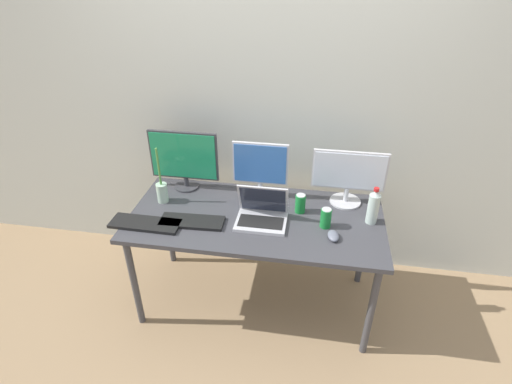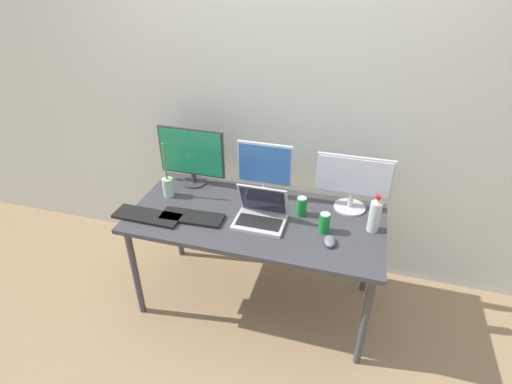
{
  "view_description": "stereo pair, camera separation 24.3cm",
  "coord_description": "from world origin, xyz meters",
  "px_view_note": "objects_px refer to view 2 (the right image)",
  "views": [
    {
      "loc": [
        0.33,
        -2.05,
        2.19
      ],
      "look_at": [
        0.0,
        0.0,
        0.92
      ],
      "focal_mm": 28.0,
      "sensor_mm": 36.0,
      "label": 1
    },
    {
      "loc": [
        0.57,
        -1.99,
        2.19
      ],
      "look_at": [
        0.0,
        0.0,
        0.92
      ],
      "focal_mm": 28.0,
      "sensor_mm": 36.0,
      "label": 2
    }
  ],
  "objects_px": {
    "keyboard_aux": "(192,217)",
    "bamboo_vase": "(168,186)",
    "water_bottle": "(375,215)",
    "mouse_by_keyboard": "(330,241)",
    "monitor_right": "(353,181)",
    "soda_can_by_laptop": "(324,223)",
    "keyboard_main": "(147,216)",
    "monitor_center": "(264,169)",
    "soda_can_near_keyboard": "(302,206)",
    "work_desk": "(256,224)",
    "monitor_left": "(192,155)",
    "laptop_silver": "(261,213)"
  },
  "relations": [
    {
      "from": "keyboard_aux",
      "to": "bamboo_vase",
      "type": "distance_m",
      "value": 0.34
    },
    {
      "from": "water_bottle",
      "to": "mouse_by_keyboard",
      "type": "bearing_deg",
      "value": -138.76
    },
    {
      "from": "monitor_right",
      "to": "soda_can_by_laptop",
      "type": "distance_m",
      "value": 0.35
    },
    {
      "from": "keyboard_main",
      "to": "bamboo_vase",
      "type": "distance_m",
      "value": 0.28
    },
    {
      "from": "monitor_center",
      "to": "soda_can_by_laptop",
      "type": "xyz_separation_m",
      "value": [
        0.45,
        -0.29,
        -0.15
      ]
    },
    {
      "from": "soda_can_near_keyboard",
      "to": "soda_can_by_laptop",
      "type": "bearing_deg",
      "value": -39.95
    },
    {
      "from": "soda_can_near_keyboard",
      "to": "bamboo_vase",
      "type": "bearing_deg",
      "value": -178.55
    },
    {
      "from": "work_desk",
      "to": "keyboard_main",
      "type": "bearing_deg",
      "value": -162.91
    },
    {
      "from": "keyboard_main",
      "to": "mouse_by_keyboard",
      "type": "height_order",
      "value": "mouse_by_keyboard"
    },
    {
      "from": "monitor_right",
      "to": "keyboard_main",
      "type": "xyz_separation_m",
      "value": [
        -1.22,
        -0.46,
        -0.19
      ]
    },
    {
      "from": "keyboard_main",
      "to": "soda_can_near_keyboard",
      "type": "distance_m",
      "value": 0.97
    },
    {
      "from": "monitor_center",
      "to": "bamboo_vase",
      "type": "relative_size",
      "value": 1.01
    },
    {
      "from": "monitor_right",
      "to": "soda_can_by_laptop",
      "type": "relative_size",
      "value": 3.74
    },
    {
      "from": "monitor_center",
      "to": "soda_can_near_keyboard",
      "type": "distance_m",
      "value": 0.35
    },
    {
      "from": "soda_can_near_keyboard",
      "to": "monitor_right",
      "type": "bearing_deg",
      "value": 28.89
    },
    {
      "from": "monitor_left",
      "to": "monitor_center",
      "type": "height_order",
      "value": "monitor_left"
    },
    {
      "from": "keyboard_aux",
      "to": "mouse_by_keyboard",
      "type": "xyz_separation_m",
      "value": [
        0.86,
        -0.01,
        0.01
      ]
    },
    {
      "from": "monitor_center",
      "to": "keyboard_main",
      "type": "bearing_deg",
      "value": -145.14
    },
    {
      "from": "monitor_left",
      "to": "bamboo_vase",
      "type": "height_order",
      "value": "monitor_left"
    },
    {
      "from": "laptop_silver",
      "to": "mouse_by_keyboard",
      "type": "xyz_separation_m",
      "value": [
        0.44,
        -0.11,
        -0.04
      ]
    },
    {
      "from": "keyboard_main",
      "to": "water_bottle",
      "type": "distance_m",
      "value": 1.39
    },
    {
      "from": "work_desk",
      "to": "water_bottle",
      "type": "relative_size",
      "value": 6.52
    },
    {
      "from": "keyboard_aux",
      "to": "soda_can_near_keyboard",
      "type": "distance_m",
      "value": 0.69
    },
    {
      "from": "work_desk",
      "to": "mouse_by_keyboard",
      "type": "xyz_separation_m",
      "value": [
        0.48,
        -0.15,
        0.08
      ]
    },
    {
      "from": "keyboard_aux",
      "to": "soda_can_near_keyboard",
      "type": "bearing_deg",
      "value": 17.01
    },
    {
      "from": "keyboard_aux",
      "to": "mouse_by_keyboard",
      "type": "bearing_deg",
      "value": -3.6
    },
    {
      "from": "soda_can_by_laptop",
      "to": "monitor_right",
      "type": "bearing_deg",
      "value": 66.52
    },
    {
      "from": "monitor_right",
      "to": "water_bottle",
      "type": "distance_m",
      "value": 0.27
    },
    {
      "from": "work_desk",
      "to": "laptop_silver",
      "type": "height_order",
      "value": "laptop_silver"
    },
    {
      "from": "soda_can_near_keyboard",
      "to": "soda_can_by_laptop",
      "type": "xyz_separation_m",
      "value": [
        0.16,
        -0.14,
        0.0
      ]
    },
    {
      "from": "laptop_silver",
      "to": "bamboo_vase",
      "type": "bearing_deg",
      "value": 170.53
    },
    {
      "from": "keyboard_aux",
      "to": "soda_can_by_laptop",
      "type": "height_order",
      "value": "soda_can_by_laptop"
    },
    {
      "from": "monitor_left",
      "to": "keyboard_main",
      "type": "relative_size",
      "value": 1.1
    },
    {
      "from": "monitor_left",
      "to": "water_bottle",
      "type": "xyz_separation_m",
      "value": [
        1.26,
        -0.22,
        -0.11
      ]
    },
    {
      "from": "monitor_left",
      "to": "soda_can_near_keyboard",
      "type": "xyz_separation_m",
      "value": [
        0.81,
        -0.18,
        -0.16
      ]
    },
    {
      "from": "keyboard_aux",
      "to": "mouse_by_keyboard",
      "type": "distance_m",
      "value": 0.86
    },
    {
      "from": "monitor_center",
      "to": "water_bottle",
      "type": "xyz_separation_m",
      "value": [
        0.72,
        -0.19,
        -0.1
      ]
    },
    {
      "from": "keyboard_aux",
      "to": "bamboo_vase",
      "type": "height_order",
      "value": "bamboo_vase"
    },
    {
      "from": "bamboo_vase",
      "to": "monitor_right",
      "type": "bearing_deg",
      "value": 8.68
    },
    {
      "from": "monitor_left",
      "to": "soda_can_near_keyboard",
      "type": "bearing_deg",
      "value": -12.49
    },
    {
      "from": "mouse_by_keyboard",
      "to": "bamboo_vase",
      "type": "relative_size",
      "value": 0.27
    },
    {
      "from": "monitor_center",
      "to": "water_bottle",
      "type": "bearing_deg",
      "value": -14.93
    },
    {
      "from": "monitor_center",
      "to": "bamboo_vase",
      "type": "height_order",
      "value": "monitor_center"
    },
    {
      "from": "work_desk",
      "to": "bamboo_vase",
      "type": "xyz_separation_m",
      "value": [
        -0.64,
        0.07,
        0.14
      ]
    },
    {
      "from": "laptop_silver",
      "to": "bamboo_vase",
      "type": "relative_size",
      "value": 0.79
    },
    {
      "from": "monitor_left",
      "to": "laptop_silver",
      "type": "distance_m",
      "value": 0.69
    },
    {
      "from": "work_desk",
      "to": "keyboard_aux",
      "type": "height_order",
      "value": "keyboard_aux"
    },
    {
      "from": "monitor_left",
      "to": "keyboard_aux",
      "type": "height_order",
      "value": "monitor_left"
    },
    {
      "from": "laptop_silver",
      "to": "water_bottle",
      "type": "height_order",
      "value": "water_bottle"
    },
    {
      "from": "monitor_left",
      "to": "mouse_by_keyboard",
      "type": "relative_size",
      "value": 4.45
    }
  ]
}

